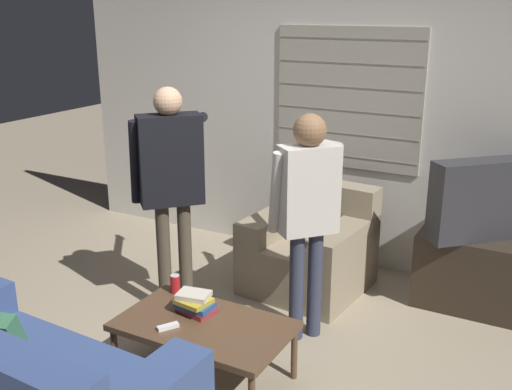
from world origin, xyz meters
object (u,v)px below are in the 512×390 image
coffee_table (204,328)px  soda_can (175,284)px  person_left_standing (171,173)px  armchair_beige (311,249)px  tv (487,199)px  spare_remote (168,327)px  book_stack (195,303)px  person_right_standing (307,201)px

coffee_table → soda_can: soda_can is taller
coffee_table → person_left_standing: 1.19m
armchair_beige → tv: size_ratio=1.23×
soda_can → spare_remote: size_ratio=0.96×
person_left_standing → spare_remote: (0.53, -0.80, -0.68)m
coffee_table → tv: 2.26m
armchair_beige → book_stack: armchair_beige is taller
person_right_standing → soda_can: bearing=167.7°
armchair_beige → person_left_standing: 1.36m
book_stack → spare_remote: bearing=-97.7°
armchair_beige → coffee_table: size_ratio=0.90×
book_stack → spare_remote: size_ratio=1.91×
person_right_standing → book_stack: (-0.44, -0.69, -0.54)m
soda_can → spare_remote: 0.47m
person_right_standing → book_stack: person_right_standing is taller
armchair_beige → tv: tv is taller
book_stack → coffee_table: bearing=-34.5°
tv → person_left_standing: (-1.99, -1.12, 0.20)m
tv → spare_remote: tv is taller
person_left_standing → soda_can: 0.80m
person_left_standing → spare_remote: bearing=-103.1°
tv → book_stack: tv is taller
person_left_standing → spare_remote: 1.18m
tv → spare_remote: bearing=9.0°
tv → person_left_standing: bearing=-14.4°
book_stack → soda_can: size_ratio=1.99×
person_left_standing → book_stack: 1.01m
coffee_table → person_right_standing: (0.32, 0.77, 0.64)m
coffee_table → soda_can: 0.47m
armchair_beige → person_left_standing: (-0.73, -0.86, 0.75)m
spare_remote → armchair_beige: bearing=115.4°
tv → person_left_standing: 2.30m
coffee_table → spare_remote: size_ratio=7.92×
armchair_beige → soda_can: (-0.44, -1.25, 0.13)m
armchair_beige → book_stack: 1.43m
tv → spare_remote: 2.46m
tv → person_right_standing: (-0.99, -1.00, 0.12)m
tv → person_left_standing: size_ratio=0.45×
coffee_table → soda_can: bearing=147.6°
coffee_table → person_right_standing: bearing=67.3°
book_stack → person_left_standing: bearing=135.1°
coffee_table → spare_remote: 0.22m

